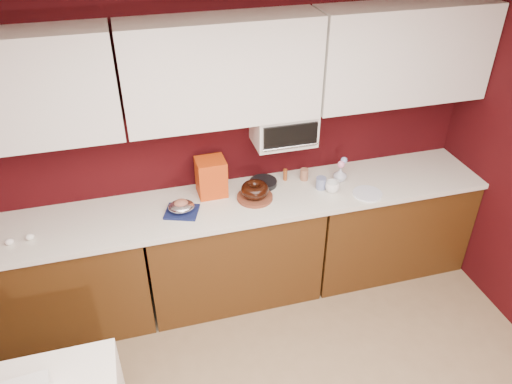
{
  "coord_description": "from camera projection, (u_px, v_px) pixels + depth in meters",
  "views": [
    {
      "loc": [
        -0.64,
        -1.05,
        2.99
      ],
      "look_at": [
        0.17,
        1.84,
        1.02
      ],
      "focal_mm": 35.0,
      "sensor_mm": 36.0,
      "label": 1
    }
  ],
  "objects": [
    {
      "name": "flower_pink",
      "position": [
        341.0,
        164.0,
        3.86
      ],
      "size": [
        0.06,
        0.06,
        0.06
      ],
      "primitive_type": "sphere",
      "color": "#FF93C2",
      "rests_on": "flower_vase"
    },
    {
      "name": "navy_towel",
      "position": [
        182.0,
        212.0,
        3.57
      ],
      "size": [
        0.28,
        0.26,
        0.02
      ],
      "primitive_type": "cube",
      "rotation": [
        0.0,
        0.0,
        -0.36
      ],
      "color": "#131B49",
      "rests_on": "countertop"
    },
    {
      "name": "wall_back",
      "position": [
        220.0,
        141.0,
        3.75
      ],
      "size": [
        4.0,
        0.02,
        2.5
      ],
      "primitive_type": "cube",
      "color": "#340709",
      "rests_on": "floor"
    },
    {
      "name": "countertop",
      "position": [
        231.0,
        204.0,
        3.71
      ],
      "size": [
        4.0,
        0.62,
        0.04
      ],
      "primitive_type": "cube",
      "color": "silver",
      "rests_on": "base_cabinet_center"
    },
    {
      "name": "toaster_oven_door",
      "position": [
        291.0,
        137.0,
        3.54
      ],
      "size": [
        0.4,
        0.02,
        0.18
      ],
      "primitive_type": "cube",
      "color": "black",
      "rests_on": "toaster_oven"
    },
    {
      "name": "ceiling",
      "position": [
        388.0,
        98.0,
        1.26
      ],
      "size": [
        4.0,
        4.5,
        0.02
      ],
      "primitive_type": "cube",
      "color": "white",
      "rests_on": "wall_back"
    },
    {
      "name": "toaster_oven",
      "position": [
        284.0,
        127.0,
        3.67
      ],
      "size": [
        0.45,
        0.3,
        0.25
      ],
      "primitive_type": "cube",
      "color": "white",
      "rests_on": "upper_cabinet_center"
    },
    {
      "name": "china_plate",
      "position": [
        367.0,
        194.0,
        3.78
      ],
      "size": [
        0.28,
        0.28,
        0.01
      ],
      "primitive_type": "cylinder",
      "rotation": [
        0.0,
        0.0,
        0.32
      ],
      "color": "white",
      "rests_on": "countertop"
    },
    {
      "name": "flower_blue",
      "position": [
        344.0,
        160.0,
        3.87
      ],
      "size": [
        0.05,
        0.05,
        0.05
      ],
      "primitive_type": "sphere",
      "color": "#8DA3E1",
      "rests_on": "flower_vase"
    },
    {
      "name": "bundt_cake",
      "position": [
        255.0,
        190.0,
        3.69
      ],
      "size": [
        0.23,
        0.23,
        0.08
      ],
      "primitive_type": "torus",
      "rotation": [
        0.0,
        0.0,
        -0.13
      ],
      "color": "black",
      "rests_on": "cake_base"
    },
    {
      "name": "roasted_ham",
      "position": [
        181.0,
        204.0,
        3.54
      ],
      "size": [
        0.12,
        0.1,
        0.07
      ],
      "primitive_type": "ellipsoid",
      "rotation": [
        0.0,
        0.0,
        -0.16
      ],
      "color": "#A25F4A",
      "rests_on": "foil_ham_nest"
    },
    {
      "name": "dark_pan",
      "position": [
        263.0,
        183.0,
        3.88
      ],
      "size": [
        0.23,
        0.23,
        0.04
      ],
      "primitive_type": "cylinder",
      "rotation": [
        0.0,
        0.0,
        0.09
      ],
      "color": "black",
      "rests_on": "countertop"
    },
    {
      "name": "egg_left",
      "position": [
        9.0,
        242.0,
        3.27
      ],
      "size": [
        0.07,
        0.06,
        0.05
      ],
      "primitive_type": "ellipsoid",
      "rotation": [
        0.0,
        0.0,
        0.25
      ],
      "color": "white",
      "rests_on": "countertop"
    },
    {
      "name": "base_cabinet_center",
      "position": [
        233.0,
        250.0,
        3.96
      ],
      "size": [
        1.31,
        0.58,
        0.86
      ],
      "primitive_type": "cube",
      "color": "#46280E",
      "rests_on": "floor"
    },
    {
      "name": "upper_cabinet_right",
      "position": [
        403.0,
        54.0,
        3.59
      ],
      "size": [
        1.31,
        0.33,
        0.7
      ],
      "primitive_type": "cube",
      "color": "white",
      "rests_on": "wall_back"
    },
    {
      "name": "toaster_oven_handle",
      "position": [
        291.0,
        147.0,
        3.57
      ],
      "size": [
        0.42,
        0.02,
        0.02
      ],
      "primitive_type": "cylinder",
      "rotation": [
        0.0,
        1.57,
        0.0
      ],
      "color": "silver",
      "rests_on": "toaster_oven"
    },
    {
      "name": "upper_cabinet_left",
      "position": [
        5.0,
        92.0,
        2.99
      ],
      "size": [
        1.31,
        0.33,
        0.7
      ],
      "primitive_type": "cube",
      "color": "white",
      "rests_on": "wall_back"
    },
    {
      "name": "paper_cup",
      "position": [
        304.0,
        174.0,
        3.93
      ],
      "size": [
        0.07,
        0.07,
        0.09
      ],
      "primitive_type": "cylinder",
      "rotation": [
        0.0,
        0.0,
        0.08
      ],
      "color": "#925D42",
      "rests_on": "countertop"
    },
    {
      "name": "blue_jar",
      "position": [
        321.0,
        183.0,
        3.83
      ],
      "size": [
        0.08,
        0.08,
        0.09
      ],
      "primitive_type": "cylinder",
      "rotation": [
        0.0,
        0.0,
        -0.03
      ],
      "color": "navy",
      "rests_on": "countertop"
    },
    {
      "name": "cake_base",
      "position": [
        255.0,
        197.0,
        3.72
      ],
      "size": [
        0.31,
        0.31,
        0.02
      ],
      "primitive_type": "cylinder",
      "rotation": [
        0.0,
        0.0,
        0.19
      ],
      "color": "brown",
      "rests_on": "countertop"
    },
    {
      "name": "egg_right",
      "position": [
        30.0,
        237.0,
        3.31
      ],
      "size": [
        0.06,
        0.05,
        0.05
      ],
      "primitive_type": "ellipsoid",
      "rotation": [
        0.0,
        0.0,
        0.04
      ],
      "color": "white",
      "rests_on": "countertop"
    },
    {
      "name": "foil_ham_nest",
      "position": [
        181.0,
        207.0,
        3.55
      ],
      "size": [
        0.22,
        0.19,
        0.07
      ],
      "primitive_type": "ellipsoid",
      "rotation": [
        0.0,
        0.0,
        -0.2
      ],
      "color": "silver",
      "rests_on": "navy_towel"
    },
    {
      "name": "coffee_mug",
      "position": [
        332.0,
        186.0,
        3.78
      ],
      "size": [
        0.1,
        0.1,
        0.1
      ],
      "primitive_type": "imported",
      "rotation": [
        0.0,
        0.0,
        0.12
      ],
      "color": "white",
      "rests_on": "countertop"
    },
    {
      "name": "amber_bottle",
      "position": [
        285.0,
        175.0,
        3.93
      ],
      "size": [
        0.04,
        0.04,
        0.1
      ],
      "primitive_type": "cylinder",
      "rotation": [
        0.0,
        0.0,
        0.18
      ],
      "color": "brown",
      "rests_on": "countertop"
    },
    {
      "name": "upper_cabinet_center",
      "position": [
        222.0,
        71.0,
        3.29
      ],
      "size": [
        1.31,
        0.33,
        0.7
      ],
      "primitive_type": "cube",
      "color": "white",
      "rests_on": "wall_back"
    },
    {
      "name": "base_cabinet_right",
      "position": [
        385.0,
        223.0,
        4.25
      ],
      "size": [
        1.31,
        0.58,
        0.86
      ],
      "primitive_type": "cube",
      "color": "#46280E",
      "rests_on": "floor"
    },
    {
      "name": "base_cabinet_left",
      "position": [
        56.0,
        282.0,
        3.66
      ],
      "size": [
        1.31,
        0.58,
        0.86
      ],
      "primitive_type": "cube",
      "color": "#46280E",
      "rests_on": "floor"
    },
    {
      "name": "pandoro_box",
      "position": [
        211.0,
        177.0,
        3.71
      ],
      "size": [
        0.22,
        0.2,
        0.29
      ],
      "primitive_type": "cube",
      "rotation": [
        0.0,
        0.0,
        0.02
      ],
      "color": "#AA1D0B",
      "rests_on": "countertop"
    },
    {
      "name": "flower_vase",
      "position": [
        340.0,
        174.0,
        3.91
      ],
      "size": [
        0.09,
        0.09,
        0.13
      ],
      "primitive_type": "imported",
      "rotation": [
        0.0,
        0.0,
        0.13
      ],
      "color": "silver",
      "rests_on": "countertop"
    }
  ]
}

